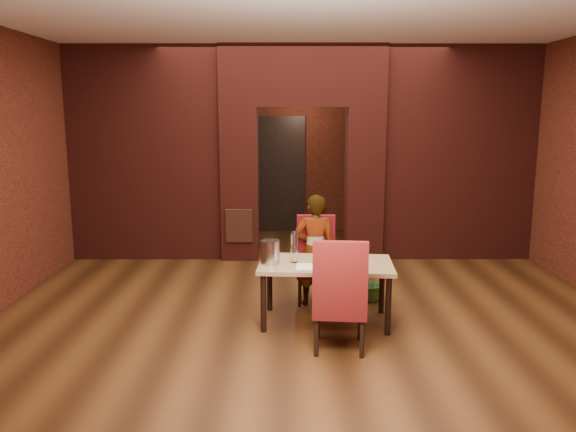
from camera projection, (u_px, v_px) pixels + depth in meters
name	position (u px, v px, depth m)	size (l,w,h in m)	color
floor	(306.00, 298.00, 6.83)	(8.00, 8.00, 0.00)	#4D2B13
ceiling	(308.00, 24.00, 6.25)	(7.00, 8.00, 0.04)	silver
wall_back	(299.00, 146.00, 10.47)	(7.00, 0.04, 3.20)	maroon
wall_front	(338.00, 249.00, 2.61)	(7.00, 0.04, 3.20)	maroon
wall_left	(7.00, 167.00, 6.53)	(0.04, 8.00, 3.20)	maroon
pillar_left	(240.00, 184.00, 8.59)	(0.55, 0.55, 2.30)	maroon
pillar_right	(364.00, 184.00, 8.59)	(0.55, 0.55, 2.30)	maroon
lintel	(302.00, 76.00, 8.30)	(2.45, 0.55, 0.90)	maroon
wing_wall_left	(146.00, 154.00, 8.50)	(2.27, 0.35, 3.20)	maroon
wing_wall_right	(457.00, 154.00, 8.51)	(2.27, 0.35, 3.20)	maroon
vent_panel	(239.00, 226.00, 8.41)	(0.40, 0.03, 0.50)	brown
rear_door	(278.00, 176.00, 10.51)	(0.90, 0.08, 2.10)	black
rear_door_frame	(278.00, 176.00, 10.47)	(1.02, 0.04, 2.22)	black
dining_table	(325.00, 292.00, 6.00)	(1.40, 0.79, 0.66)	tan
chair_far	(316.00, 260.00, 6.63)	(0.46, 0.46, 1.01)	maroon
chair_near	(340.00, 293.00, 5.29)	(0.50, 0.50, 1.10)	maroon
person_seated	(315.00, 250.00, 6.50)	(0.48, 0.31, 1.31)	white
wine_glass_a	(321.00, 253.00, 5.94)	(0.08, 0.08, 0.20)	white
wine_glass_b	(324.00, 253.00, 5.94)	(0.08, 0.08, 0.20)	white
wine_glass_c	(337.00, 254.00, 5.87)	(0.09, 0.09, 0.22)	silver
tasting_sheet	(313.00, 267.00, 5.77)	(0.34, 0.25, 0.00)	white
wine_bucket	(270.00, 252.00, 5.88)	(0.20, 0.20, 0.25)	#AAAAB1
water_bottle	(294.00, 247.00, 5.93)	(0.08, 0.08, 0.34)	white
potted_plant	(371.00, 282.00, 6.71)	(0.42, 0.36, 0.46)	#306A2B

